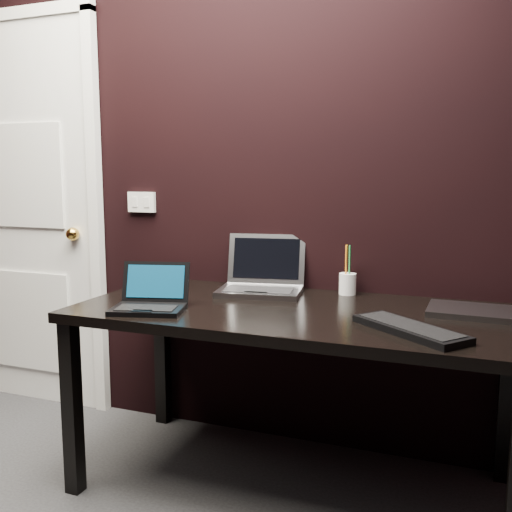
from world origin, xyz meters
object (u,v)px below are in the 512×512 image
at_px(netbook, 150,301).
at_px(desk_phone, 160,279).
at_px(desk, 294,328).
at_px(pen_cup, 348,283).
at_px(closed_laptop, 474,312).
at_px(door, 26,214).
at_px(silver_laptop, 262,282).
at_px(mobile_phone, 137,286).
at_px(ext_keyboard, 410,329).

distance_m(netbook, desk_phone, 0.44).
bearing_deg(desk, desk_phone, 165.72).
bearing_deg(desk, pen_cup, 67.25).
distance_m(netbook, closed_laptop, 1.22).
xyz_separation_m(netbook, pen_cup, (0.65, 0.55, 0.02)).
bearing_deg(door, silver_laptop, -5.33).
relative_size(door, pen_cup, 9.86).
bearing_deg(mobile_phone, netbook, -49.15).
height_order(silver_laptop, closed_laptop, silver_laptop).
distance_m(closed_laptop, desk_phone, 1.36).
distance_m(silver_laptop, ext_keyboard, 0.81).
height_order(desk, desk_phone, desk_phone).
bearing_deg(ext_keyboard, door, 164.94).
xyz_separation_m(desk, netbook, (-0.51, -0.22, 0.11)).
xyz_separation_m(door, desk_phone, (0.95, -0.20, -0.26)).
xyz_separation_m(door, closed_laptop, (2.30, -0.23, -0.29)).
xyz_separation_m(netbook, ext_keyboard, (0.97, 0.03, -0.02)).
height_order(door, netbook, door).
bearing_deg(ext_keyboard, silver_laptop, 147.55).
bearing_deg(mobile_phone, door, 159.58).
relative_size(netbook, mobile_phone, 3.80).
bearing_deg(ext_keyboard, netbook, -178.44).
bearing_deg(desk, netbook, -156.98).
relative_size(desk, desk_phone, 7.25).
bearing_deg(desk, mobile_phone, 177.37).
height_order(desk, ext_keyboard, ext_keyboard).
distance_m(desk_phone, mobile_phone, 0.15).
xyz_separation_m(ext_keyboard, desk_phone, (-1.16, 0.37, 0.03)).
bearing_deg(pen_cup, door, 178.66).
bearing_deg(closed_laptop, desk, -167.56).
xyz_separation_m(desk, closed_laptop, (0.66, 0.14, 0.09)).
distance_m(silver_laptop, desk_phone, 0.48).
xyz_separation_m(desk_phone, mobile_phone, (-0.03, -0.15, -0.01)).
bearing_deg(pen_cup, desk_phone, -169.58).
height_order(closed_laptop, pen_cup, pen_cup).
xyz_separation_m(desk, mobile_phone, (-0.73, 0.03, 0.11)).
height_order(desk_phone, mobile_phone, desk_phone).
bearing_deg(closed_laptop, silver_laptop, 173.65).
relative_size(desk, netbook, 5.30).
height_order(ext_keyboard, pen_cup, pen_cup).
distance_m(door, silver_laptop, 1.45).
height_order(silver_laptop, ext_keyboard, silver_laptop).
relative_size(silver_laptop, mobile_phone, 4.77).
relative_size(silver_laptop, pen_cup, 1.85).
bearing_deg(desk_phone, desk, -14.28).
height_order(netbook, closed_laptop, netbook).
relative_size(desk, ext_keyboard, 4.13).
height_order(door, closed_laptop, door).
relative_size(silver_laptop, ext_keyboard, 0.98).
bearing_deg(closed_laptop, desk_phone, 178.56).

